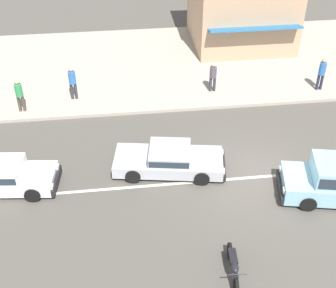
{
  "coord_description": "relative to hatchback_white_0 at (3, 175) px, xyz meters",
  "views": [
    {
      "loc": [
        -5.21,
        -13.68,
        12.05
      ],
      "look_at": [
        -3.33,
        1.56,
        0.8
      ],
      "focal_mm": 50.0,
      "sensor_mm": 36.0,
      "label": 1
    }
  ],
  "objects": [
    {
      "name": "pedestrian_by_shop",
      "position": [
        -0.0,
        5.34,
        0.53
      ],
      "size": [
        0.34,
        0.34,
        1.65
      ],
      "color": "#4C4238",
      "rests_on": "kerb_strip"
    },
    {
      "name": "pedestrian_mid_kerb",
      "position": [
        14.79,
        5.6,
        0.57
      ],
      "size": [
        0.34,
        0.34,
        1.72
      ],
      "color": "#232838",
      "rests_on": "kerb_strip"
    },
    {
      "name": "pedestrian_far_end",
      "position": [
        2.41,
        6.2,
        0.57
      ],
      "size": [
        0.34,
        0.34,
        1.72
      ],
      "color": "#333338",
      "rests_on": "kerb_strip"
    },
    {
      "name": "shopfront_mid_block",
      "position": [
        12.17,
        11.85,
        2.11
      ],
      "size": [
        5.79,
        6.0,
        5.08
      ],
      "color": "tan",
      "rests_on": "kerb_strip"
    },
    {
      "name": "ground_plane",
      "position": [
        9.77,
        -0.63,
        -0.59
      ],
      "size": [
        160.0,
        160.0,
        0.0
      ],
      "primitive_type": "plane",
      "color": "#544F47"
    },
    {
      "name": "lane_centre_stripe",
      "position": [
        9.77,
        -0.63,
        -0.59
      ],
      "size": [
        50.4,
        0.14,
        0.01
      ],
      "primitive_type": "cube",
      "color": "silver",
      "rests_on": "ground"
    },
    {
      "name": "hatchback_white_0",
      "position": [
        0.0,
        0.0,
        0.0
      ],
      "size": [
        3.89,
        2.11,
        1.1
      ],
      "color": "white",
      "rests_on": "ground"
    },
    {
      "name": "motorcycle_1",
      "position": [
        7.74,
        -5.15,
        -0.17
      ],
      "size": [
        0.56,
        1.92,
        0.8
      ],
      "color": "black",
      "rests_on": "ground"
    },
    {
      "name": "pedestrian_near_clock",
      "position": [
        9.35,
        6.11,
        0.46
      ],
      "size": [
        0.34,
        0.34,
        1.56
      ],
      "color": "#333338",
      "rests_on": "kerb_strip"
    },
    {
      "name": "kerb_strip",
      "position": [
        9.77,
        9.58,
        -0.51
      ],
      "size": [
        68.0,
        10.0,
        0.15
      ],
      "primitive_type": "cube",
      "color": "#ADA393",
      "rests_on": "ground"
    },
    {
      "name": "sedan_silver_2",
      "position": [
        6.41,
        0.26,
        -0.05
      ],
      "size": [
        4.65,
        2.45,
        1.06
      ],
      "color": "#B7BABF",
      "rests_on": "ground"
    }
  ]
}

